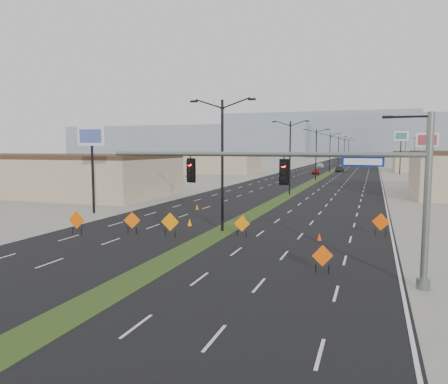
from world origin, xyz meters
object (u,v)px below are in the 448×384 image
(car_far, at_px, (320,165))
(pole_sign_east_far, at_px, (401,139))
(streetlight_1, at_px, (290,155))
(construction_sign_0, at_px, (77,221))
(streetlight_3, at_px, (330,152))
(streetlight_5, at_px, (344,150))
(streetlight_6, at_px, (348,150))
(construction_sign_2, at_px, (132,221))
(streetlight_2, at_px, (316,153))
(car_mid, at_px, (340,169))
(construction_sign_3, at_px, (242,224))
(construction_sign_5, at_px, (381,223))
(streetlight_4, at_px, (338,151))
(cone_0, at_px, (190,222))
(cone_2, at_px, (319,237))
(pole_sign_east_near, at_px, (427,145))
(pole_sign_west, at_px, (92,143))
(signal_mast, at_px, (322,182))
(cone_1, at_px, (244,217))
(construction_sign_4, at_px, (323,257))
(construction_sign_1, at_px, (170,223))
(cone_3, at_px, (197,207))
(streetlight_0, at_px, (222,161))
(car_left, at_px, (316,171))

(car_far, distance_m, pole_sign_east_far, 36.23)
(streetlight_1, bearing_deg, construction_sign_0, -106.59)
(streetlight_3, relative_size, streetlight_5, 1.00)
(streetlight_6, xyz_separation_m, construction_sign_2, (-6.04, -171.15, -4.45))
(streetlight_2, distance_m, car_mid, 32.94)
(construction_sign_3, bearing_deg, streetlight_1, 83.50)
(construction_sign_5, bearing_deg, streetlight_4, 111.75)
(streetlight_3, distance_m, construction_sign_5, 82.92)
(streetlight_2, bearing_deg, construction_sign_3, -88.01)
(streetlight_4, xyz_separation_m, cone_0, (-3.31, -110.69, -5.11))
(cone_2, distance_m, pole_sign_east_near, 32.80)
(pole_sign_east_far, bearing_deg, streetlight_6, 83.83)
(car_mid, bearing_deg, pole_sign_west, -94.53)
(signal_mast, relative_size, pole_sign_east_far, 1.57)
(construction_sign_5, bearing_deg, signal_mast, -88.01)
(signal_mast, distance_m, cone_1, 18.40)
(construction_sign_4, xyz_separation_m, pole_sign_west, (-23.66, 13.78, 5.97))
(signal_mast, bearing_deg, construction_sign_1, 149.56)
(construction_sign_5, height_order, cone_3, construction_sign_5)
(signal_mast, distance_m, streetlight_3, 94.39)
(construction_sign_5, relative_size, pole_sign_east_near, 0.20)
(construction_sign_3, bearing_deg, streetlight_3, 80.96)
(car_mid, distance_m, construction_sign_1, 91.98)
(streetlight_3, height_order, construction_sign_2, streetlight_3)
(streetlight_6, relative_size, pole_sign_east_far, 0.97)
(cone_0, xyz_separation_m, cone_3, (-3.07, 8.99, -0.02))
(car_far, bearing_deg, construction_sign_2, -94.73)
(streetlight_0, bearing_deg, construction_sign_4, -46.42)
(streetlight_6, distance_m, construction_sign_5, 166.46)
(streetlight_6, height_order, pole_sign_east_near, streetlight_6)
(streetlight_3, distance_m, streetlight_5, 56.00)
(construction_sign_0, bearing_deg, construction_sign_1, 6.41)
(streetlight_5, bearing_deg, streetlight_0, -90.00)
(construction_sign_3, bearing_deg, cone_2, -5.71)
(construction_sign_0, bearing_deg, streetlight_1, 68.16)
(signal_mast, height_order, streetlight_1, streetlight_1)
(streetlight_3, bearing_deg, cone_1, -89.98)
(streetlight_1, bearing_deg, streetlight_0, -90.00)
(streetlight_2, xyz_separation_m, construction_sign_4, (8.57, -65.00, -4.55))
(construction_sign_1, height_order, cone_0, construction_sign_1)
(construction_sign_2, xyz_separation_m, pole_sign_east_near, (23.19, 32.82, 5.73))
(streetlight_3, xyz_separation_m, car_far, (-5.41, 25.78, -4.63))
(car_mid, bearing_deg, pole_sign_east_near, -68.61)
(signal_mast, height_order, streetlight_6, streetlight_6)
(streetlight_3, distance_m, construction_sign_4, 93.50)
(construction_sign_4, bearing_deg, construction_sign_3, 107.65)
(signal_mast, height_order, construction_sign_5, signal_mast)
(car_mid, xyz_separation_m, construction_sign_1, (-5.06, -91.84, 0.33))
(construction_sign_3, bearing_deg, signal_mast, -62.92)
(car_left, xyz_separation_m, cone_1, (2.54, -70.47, -0.47))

